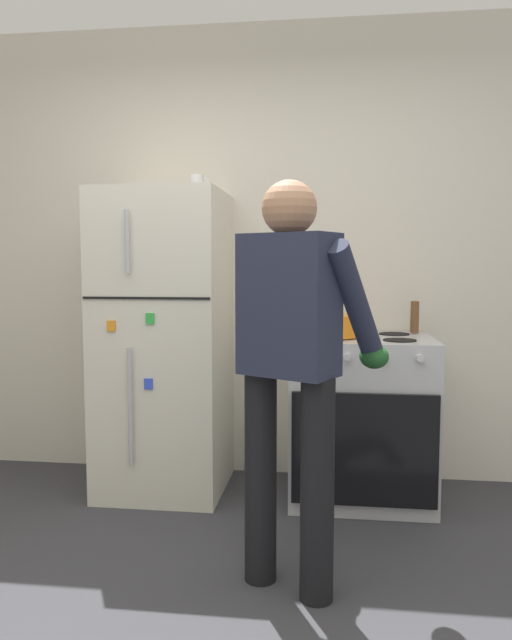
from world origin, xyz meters
TOP-DOWN VIEW (x-y plane):
  - kitchen_wall_back at (0.00, 1.95)m, footprint 6.00×0.10m
  - refrigerator at (-0.51, 1.57)m, footprint 0.68×0.72m
  - stove_range at (0.60, 1.56)m, footprint 0.76×0.67m
  - person_cook at (0.28, 0.57)m, footprint 0.63×0.66m
  - red_pot at (0.44, 1.52)m, footprint 0.37×0.27m
  - coffee_mug at (-0.33, 1.62)m, footprint 0.11×0.08m
  - pepper_mill at (0.90, 1.77)m, footprint 0.05×0.05m

SIDE VIEW (x-z plane):
  - stove_range at x=0.60m, z-range 0.00..0.89m
  - refrigerator at x=-0.51m, z-range 0.00..1.69m
  - person_cook at x=0.28m, z-range 0.15..1.75m
  - red_pot at x=0.44m, z-range 0.90..1.02m
  - pepper_mill at x=0.90m, z-range 0.90..1.08m
  - kitchen_wall_back at x=0.00m, z-range 0.00..2.70m
  - coffee_mug at x=-0.33m, z-range 1.69..1.78m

